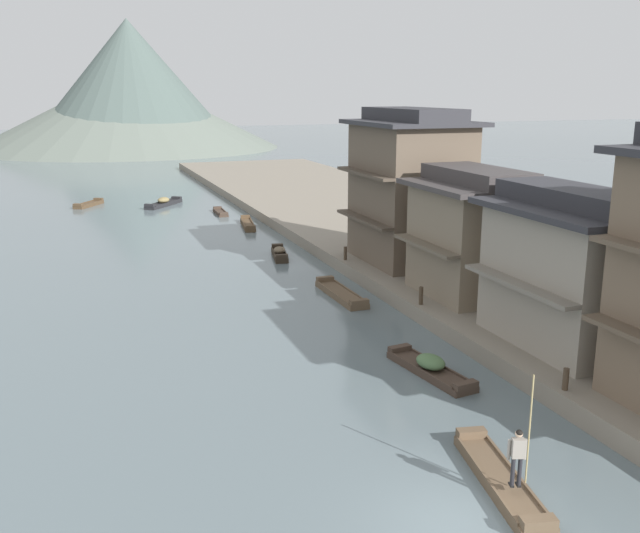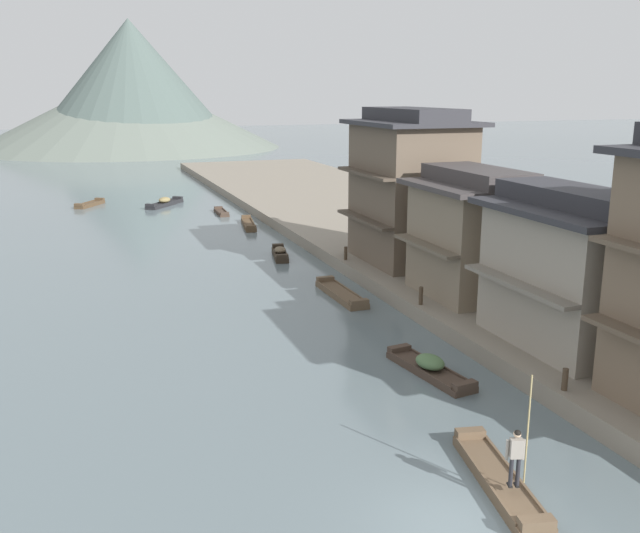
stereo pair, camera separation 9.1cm
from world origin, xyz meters
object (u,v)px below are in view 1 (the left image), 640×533
Objects in this scene: boat_midriver_upstream at (89,204)px; boat_upstream_distant at (221,212)px; mooring_post_dock_near at (566,379)px; house_waterfront_tall at (474,233)px; boat_moored_second at (341,294)px; boat_moored_far at (430,368)px; boat_moored_nearest at (164,203)px; boatman_person at (518,451)px; house_waterfront_narrow at (410,187)px; house_waterfront_second at (571,269)px; mooring_post_dock_mid at (421,296)px; boat_midriver_drifting at (280,253)px; boat_moored_third at (248,224)px; mooring_post_dock_far at (345,253)px; boat_foreground_poled at (501,480)px.

boat_upstream_distant is at bearing -38.37° from boat_midriver_upstream.
house_waterfront_tall is at bearing 73.86° from mooring_post_dock_near.
boat_moored_second is 7.52m from house_waterfront_tall.
boat_moored_far is 1.29× the size of boat_upstream_distant.
boat_moored_nearest is at bearing 122.93° from boat_upstream_distant.
house_waterfront_narrow reaches higher than boatman_person.
house_waterfront_second is (5.70, -0.51, 3.48)m from boat_moored_far.
house_waterfront_second is at bearing 51.52° from mooring_post_dock_near.
boat_upstream_distant is 31.98m from mooring_post_dock_mid.
boat_upstream_distant is (-0.14, 17.46, -0.12)m from boat_midriver_drifting.
boat_midriver_upstream is (-8.53, 54.67, -1.36)m from boatman_person.
boat_midriver_drifting is 21.90m from house_waterfront_second.
boat_upstream_distant is 31.82m from house_waterfront_tall.
house_waterfront_second is at bearing 45.44° from boatman_person.
boat_upstream_distant is (10.62, -8.41, -0.03)m from boat_midriver_upstream.
boat_midriver_drifting is (-0.66, -10.97, 0.09)m from boat_moored_third.
boat_upstream_distant is at bearing 93.69° from mooring_post_dock_near.
boat_midriver_drifting is 9.89m from house_waterfront_narrow.
boat_midriver_drifting is at bearing 117.59° from mooring_post_dock_far.
boat_moored_second is 0.81× the size of house_waterfront_tall.
boatman_person reaches higher than boat_moored_far.
boat_moored_far is (4.04, -44.07, -0.01)m from boat_moored_nearest.
boat_foreground_poled is 0.57× the size of house_waterfront_narrow.
house_waterfront_second reaches higher than boat_foreground_poled.
house_waterfront_second is (7.64, 7.04, 3.58)m from boat_foreground_poled.
boat_moored_second is (2.68, 19.13, -1.37)m from boatman_person.
house_waterfront_narrow is 9.63m from mooring_post_dock_mid.
house_waterfront_narrow is (8.06, 21.67, 4.87)m from boat_foreground_poled.
boat_upstream_distant is 4.50× the size of mooring_post_dock_far.
boat_midriver_upstream is 0.61× the size of house_waterfront_tall.
boat_upstream_distant is at bearing 98.45° from house_waterfront_second.
house_waterfront_tall is at bearing 61.29° from boat_foreground_poled.
mooring_post_dock_far is at bearing 158.62° from house_waterfront_narrow.
boat_midriver_drifting is 24.79m from mooring_post_dock_near.
boat_moored_third is 1.33× the size of boat_midriver_upstream.
boat_moored_second is at bearing 82.02° from boatman_person.
boat_moored_nearest is 24.06m from boat_midriver_drifting.
boat_midriver_drifting is 28.02m from boat_midriver_upstream.
boat_moored_second is at bearing -88.76° from boat_upstream_distant.
boat_foreground_poled is 54.49m from boat_midriver_upstream.
boat_midriver_upstream is at bearing 112.73° from house_waterfront_tall.
boat_moored_far is 15.71m from mooring_post_dock_far.
house_waterfront_tall is (5.91, -31.05, 3.61)m from boat_upstream_distant.
boat_midriver_upstream is at bearing 113.42° from mooring_post_dock_far.
boat_moored_second is 20.64m from boat_moored_third.
boat_moored_far is at bearing -84.76° from boat_moored_nearest.
mooring_post_dock_mid is (2.13, -4.72, 1.00)m from boat_moored_second.
house_waterfront_narrow is at bearing -72.85° from boat_moored_third.
boat_midriver_upstream is (-8.68, 53.80, -0.00)m from boat_foreground_poled.
house_waterfront_tall is at bearing 88.32° from house_waterfront_second.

